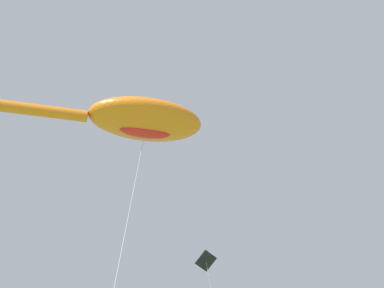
# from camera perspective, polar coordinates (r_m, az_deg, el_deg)

# --- Properties ---
(big_show_kite) EXTENTS (9.25, 10.48, 12.60)m
(big_show_kite) POSITION_cam_1_polar(r_m,az_deg,el_deg) (18.34, -7.89, 3.30)
(big_show_kite) COLOR orange
(big_show_kite) RESTS_ON ground
(small_kite_triangle_green) EXTENTS (1.17, 1.65, 8.85)m
(small_kite_triangle_green) POSITION_cam_1_polar(r_m,az_deg,el_deg) (24.89, 1.96, -15.77)
(small_kite_triangle_green) COLOR black
(small_kite_triangle_green) RESTS_ON ground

